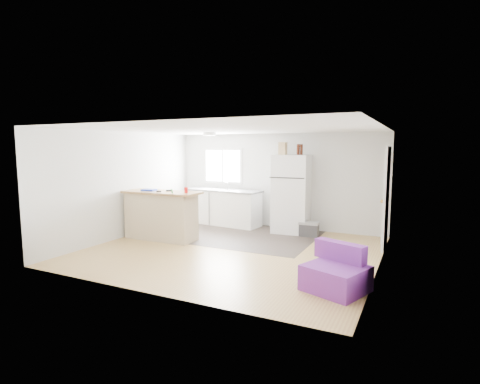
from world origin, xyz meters
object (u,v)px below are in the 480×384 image
at_px(kitchen_cabinets, 223,207).
at_px(refrigerator, 292,194).
at_px(peninsula, 161,215).
at_px(purple_seat, 336,274).
at_px(cleaner_jug, 167,234).
at_px(blue_tray, 149,190).
at_px(cooler, 309,229).
at_px(bottle_right, 301,149).
at_px(red_cup, 186,190).
at_px(cardboard_box, 283,148).
at_px(bottle_left, 298,150).
at_px(mop, 172,232).

bearing_deg(kitchen_cabinets, refrigerator, 3.25).
bearing_deg(peninsula, purple_seat, -18.69).
height_order(peninsula, cleaner_jug, peninsula).
height_order(peninsula, blue_tray, blue_tray).
bearing_deg(cooler, bottle_right, 137.16).
bearing_deg(red_cup, peninsula, -179.71).
bearing_deg(cardboard_box, bottle_right, 3.64).
xyz_separation_m(cooler, blue_tray, (-3.21, -1.75, 0.93)).
bearing_deg(cleaner_jug, cooler, 43.38).
bearing_deg(cardboard_box, red_cup, -127.77).
distance_m(kitchen_cabinets, purple_seat, 5.00).
bearing_deg(cleaner_jug, bottle_left, 49.33).
relative_size(cleaner_jug, blue_tray, 1.09).
distance_m(peninsula, cooler, 3.40).
bearing_deg(cooler, red_cup, -146.63).
height_order(kitchen_cabinets, mop, kitchen_cabinets).
distance_m(cardboard_box, bottle_left, 0.40).
xyz_separation_m(purple_seat, blue_tray, (-4.45, 1.32, 0.86)).
xyz_separation_m(refrigerator, bottle_right, (0.22, -0.00, 1.06)).
bearing_deg(purple_seat, bottle_left, 136.76).
xyz_separation_m(refrigerator, cleaner_jug, (-2.21, -2.01, -0.80)).
xyz_separation_m(kitchen_cabinets, purple_seat, (3.68, -3.38, -0.24)).
height_order(purple_seat, mop, mop).
relative_size(mop, bottle_right, 4.73).
relative_size(mop, blue_tray, 3.94).
xyz_separation_m(kitchen_cabinets, mop, (-0.09, -2.16, -0.25)).
distance_m(purple_seat, cardboard_box, 4.22).
height_order(peninsula, mop, mop).
bearing_deg(mop, bottle_right, 53.52).
bearing_deg(cardboard_box, kitchen_cabinets, 176.26).
distance_m(peninsula, red_cup, 0.90).
relative_size(peninsula, cleaner_jug, 5.42).
height_order(peninsula, bottle_right, bottle_right).
bearing_deg(cleaner_jug, purple_seat, -7.63).
distance_m(refrigerator, purple_seat, 3.80).
bearing_deg(bottle_right, refrigerator, 179.38).
xyz_separation_m(mop, bottle_right, (2.23, 2.08, 1.77)).
relative_size(refrigerator, cleaner_jug, 5.74).
relative_size(cooler, mop, 0.39).
height_order(blue_tray, cardboard_box, cardboard_box).
relative_size(peninsula, refrigerator, 0.94).
bearing_deg(purple_seat, mop, -177.45).
xyz_separation_m(peninsula, mop, (0.39, -0.13, -0.32)).
distance_m(kitchen_cabinets, mop, 2.18).
xyz_separation_m(kitchen_cabinets, bottle_right, (2.14, -0.08, 1.52)).
distance_m(mop, cardboard_box, 3.25).
height_order(peninsula, purple_seat, peninsula).
height_order(purple_seat, bottle_left, bottle_left).
distance_m(peninsula, mop, 0.52).
height_order(cooler, bottle_right, bottle_right).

